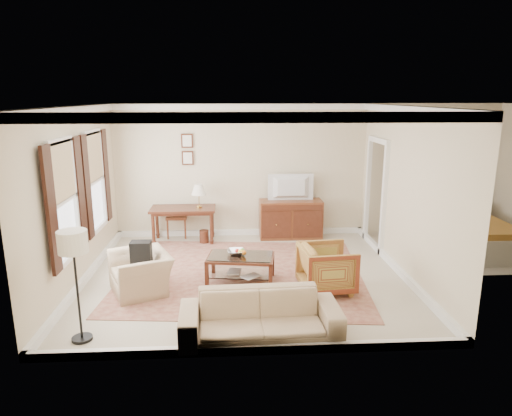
{
  "coord_description": "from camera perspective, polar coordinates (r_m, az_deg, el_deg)",
  "views": [
    {
      "loc": [
        -0.26,
        -7.42,
        3.06
      ],
      "look_at": [
        0.2,
        0.3,
        1.15
      ],
      "focal_mm": 32.0,
      "sensor_mm": 36.0,
      "label": 1
    }
  ],
  "objects": [
    {
      "name": "book_b",
      "position": [
        7.64,
        -1.14,
        -8.29
      ],
      "size": [
        0.19,
        0.24,
        0.38
      ],
      "primitive_type": "imported",
      "rotation": [
        0.0,
        0.0,
        -0.92
      ],
      "color": "brown",
      "rests_on": "coffee_table"
    },
    {
      "name": "annex_bedroom",
      "position": [
        10.16,
        24.64,
        -2.95
      ],
      "size": [
        3.0,
        2.7,
        2.9
      ],
      "color": "beige",
      "rests_on": "ground"
    },
    {
      "name": "writing_desk",
      "position": [
        9.83,
        -9.09,
        -0.58
      ],
      "size": [
        1.37,
        0.68,
        0.75
      ],
      "color": "#4E2416",
      "rests_on": "room_shell"
    },
    {
      "name": "backpack",
      "position": [
        7.5,
        -14.18,
        -5.14
      ],
      "size": [
        0.28,
        0.36,
        0.4
      ],
      "primitive_type": "cube",
      "rotation": [
        0.0,
        0.0,
        -1.37
      ],
      "color": "black",
      "rests_on": "club_armchair"
    },
    {
      "name": "book_a",
      "position": [
        7.77,
        -3.53,
        -7.88
      ],
      "size": [
        0.28,
        0.09,
        0.38
      ],
      "primitive_type": "imported",
      "rotation": [
        0.0,
        0.0,
        -0.2
      ],
      "color": "brown",
      "rests_on": "coffee_table"
    },
    {
      "name": "tv",
      "position": [
        9.85,
        4.45,
        3.6
      ],
      "size": [
        0.94,
        0.54,
        0.12
      ],
      "primitive_type": "imported",
      "rotation": [
        0.0,
        0.0,
        3.14
      ],
      "color": "black",
      "rests_on": "sideboard"
    },
    {
      "name": "desk_lamp",
      "position": [
        9.72,
        -7.15,
        1.51
      ],
      "size": [
        0.32,
        0.32,
        0.5
      ],
      "primitive_type": null,
      "color": "silver",
      "rests_on": "writing_desk"
    },
    {
      "name": "window_front",
      "position": [
        7.31,
        -22.84,
        0.85
      ],
      "size": [
        0.12,
        1.56,
        1.8
      ],
      "primitive_type": null,
      "color": "#CCB284",
      "rests_on": "room_shell"
    },
    {
      "name": "desk_chair",
      "position": [
        10.21,
        -9.86,
        -0.71
      ],
      "size": [
        0.47,
        0.47,
        1.05
      ],
      "primitive_type": null,
      "rotation": [
        0.0,
        0.0,
        -0.05
      ],
      "color": "brown",
      "rests_on": "room_shell"
    },
    {
      "name": "club_armchair",
      "position": [
        7.52,
        -14.24,
        -7.05
      ],
      "size": [
        0.98,
        1.15,
        0.85
      ],
      "primitive_type": "imported",
      "rotation": [
        0.0,
        0.0,
        -1.15
      ],
      "color": "tan",
      "rests_on": "room_shell"
    },
    {
      "name": "floor_lamp",
      "position": [
        6.03,
        -21.87,
        -4.91
      ],
      "size": [
        0.36,
        0.36,
        1.47
      ],
      "color": "black",
      "rests_on": "room_shell"
    },
    {
      "name": "framed_prints",
      "position": [
        9.99,
        -8.58,
        7.28
      ],
      "size": [
        0.25,
        0.04,
        0.68
      ],
      "primitive_type": null,
      "color": "#4E2416",
      "rests_on": "room_shell"
    },
    {
      "name": "window_rear",
      "position": [
        8.8,
        -19.48,
        3.2
      ],
      "size": [
        0.12,
        1.56,
        1.8
      ],
      "primitive_type": null,
      "color": "#CCB284",
      "rests_on": "room_shell"
    },
    {
      "name": "coffee_table",
      "position": [
        7.69,
        -1.93,
        -6.7
      ],
      "size": [
        1.19,
        0.8,
        0.47
      ],
      "rotation": [
        0.0,
        0.0,
        -0.15
      ],
      "color": "#4E2416",
      "rests_on": "room_shell"
    },
    {
      "name": "fruit_bowl",
      "position": [
        7.7,
        -2.52,
        -5.41
      ],
      "size": [
        0.42,
        0.42,
        0.1
      ],
      "primitive_type": "imported",
      "color": "silver",
      "rests_on": "coffee_table"
    },
    {
      "name": "striped_armchair",
      "position": [
        7.41,
        8.85,
        -7.19
      ],
      "size": [
        0.83,
        0.88,
        0.83
      ],
      "primitive_type": "imported",
      "rotation": [
        0.0,
        0.0,
        1.67
      ],
      "color": "maroon",
      "rests_on": "room_shell"
    },
    {
      "name": "room_shell",
      "position": [
        7.45,
        -1.42,
        9.34
      ],
      "size": [
        5.51,
        5.01,
        2.91
      ],
      "color": "beige",
      "rests_on": "ground"
    },
    {
      "name": "doorway",
      "position": [
        9.6,
        14.69,
        1.49
      ],
      "size": [
        0.1,
        1.12,
        2.25
      ],
      "primitive_type": null,
      "color": "white",
      "rests_on": "room_shell"
    },
    {
      "name": "sideboard",
      "position": [
        10.07,
        4.34,
        -1.37
      ],
      "size": [
        1.36,
        0.52,
        0.84
      ],
      "primitive_type": "cube",
      "color": "brown",
      "rests_on": "room_shell"
    },
    {
      "name": "rug",
      "position": [
        8.12,
        -1.76,
        -8.21
      ],
      "size": [
        4.47,
        3.94,
        0.01
      ],
      "primitive_type": "cube",
      "rotation": [
        0.0,
        0.0,
        -0.09
      ],
      "color": "maroon",
      "rests_on": "room_shell"
    },
    {
      "name": "sofa",
      "position": [
        5.97,
        0.53,
        -12.53
      ],
      "size": [
        2.08,
        0.68,
        0.8
      ],
      "primitive_type": "imported",
      "rotation": [
        0.0,
        0.0,
        0.04
      ],
      "color": "tan",
      "rests_on": "room_shell"
    }
  ]
}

